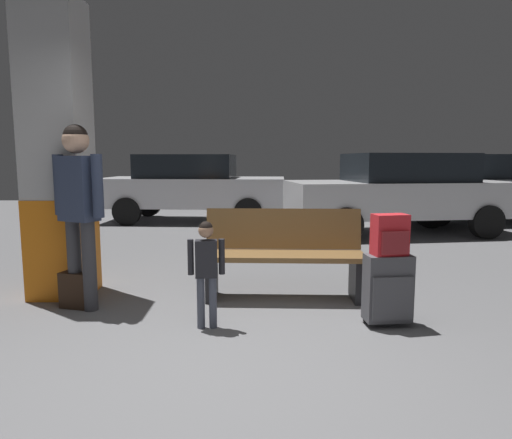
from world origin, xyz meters
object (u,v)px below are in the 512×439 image
object	(u,v)px
child	(206,263)
parked_car_side	(471,186)
backpack_bright	(390,235)
backpack_dark_floor	(77,290)
bench	(283,254)
parked_car_far	(192,186)
suitcase	(388,288)
structural_pillar	(58,152)
adult	(78,197)
parked_car_near	(400,191)

from	to	relation	value
child	parked_car_side	size ratio (longest dim) A/B	0.21
backpack_bright	backpack_dark_floor	size ratio (longest dim) A/B	1.00
bench	parked_car_far	size ratio (longest dim) A/B	0.39
bench	backpack_dark_floor	size ratio (longest dim) A/B	4.77
bench	suitcase	bearing A→B (deg)	-45.04
parked_car_side	suitcase	bearing A→B (deg)	-120.51
structural_pillar	child	world-z (taller)	structural_pillar
backpack_dark_floor	parked_car_side	size ratio (longest dim) A/B	0.08
structural_pillar	bench	size ratio (longest dim) A/B	1.82
bench	adult	world-z (taller)	adult
adult	backpack_bright	bearing A→B (deg)	-9.67
backpack_dark_floor	parked_car_near	world-z (taller)	parked_car_near
backpack_bright	bench	bearing A→B (deg)	134.97
adult	parked_car_near	xyz separation A→B (m)	(4.39, 4.41, -0.25)
backpack_bright	parked_car_near	bearing A→B (deg)	71.04
suitcase	parked_car_near	xyz separation A→B (m)	(1.68, 4.87, 0.48)
suitcase	child	xyz separation A→B (m)	(-1.51, -0.04, 0.23)
bench	backpack_dark_floor	world-z (taller)	bench
suitcase	parked_car_side	world-z (taller)	parked_car_side
bench	backpack_bright	xyz separation A→B (m)	(0.82, -0.82, 0.33)
adult	parked_car_far	world-z (taller)	adult
backpack_dark_floor	parked_car_far	distance (m)	6.23
backpack_bright	child	world-z (taller)	backpack_bright
bench	structural_pillar	bearing A→B (deg)	177.02
backpack_bright	parked_car_near	xyz separation A→B (m)	(1.67, 4.87, 0.03)
adult	parked_car_far	size ratio (longest dim) A/B	0.41
child	structural_pillar	bearing A→B (deg)	148.07
backpack_bright	child	bearing A→B (deg)	-178.55
backpack_dark_floor	parked_car_far	world-z (taller)	parked_car_far
adult	backpack_dark_floor	size ratio (longest dim) A/B	5.01
suitcase	adult	world-z (taller)	adult
suitcase	backpack_bright	xyz separation A→B (m)	(0.00, -0.00, 0.45)
child	parked_car_far	bearing A→B (deg)	98.30
structural_pillar	suitcase	xyz separation A→B (m)	(3.08, -0.94, -1.14)
structural_pillar	parked_car_near	bearing A→B (deg)	39.64
backpack_bright	adult	bearing A→B (deg)	170.33
suitcase	child	bearing A→B (deg)	-178.54
parked_car_side	backpack_bright	bearing A→B (deg)	-120.50
bench	suitcase	world-z (taller)	bench
parked_car_near	child	bearing A→B (deg)	-122.97
backpack_bright	parked_car_far	world-z (taller)	parked_car_far
parked_car_near	backpack_bright	bearing A→B (deg)	-108.96
backpack_bright	parked_car_side	bearing A→B (deg)	59.50
parked_car_near	parked_car_side	world-z (taller)	same
child	parked_car_side	bearing A→B (deg)	50.61
suitcase	parked_car_far	distance (m)	7.17
structural_pillar	bench	world-z (taller)	structural_pillar
child	bench	bearing A→B (deg)	51.01
backpack_bright	backpack_dark_floor	bearing A→B (deg)	169.67
bench	parked_car_side	world-z (taller)	parked_car_side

